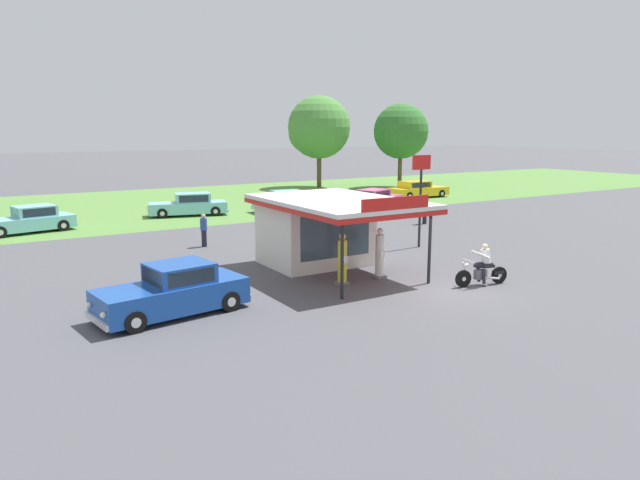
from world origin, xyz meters
name	(u,v)px	position (x,y,z in m)	size (l,w,h in m)	color
ground_plane	(450,290)	(0.00, 0.00, 0.00)	(300.00, 300.00, 0.00)	#4C4C51
grass_verge_strip	(184,202)	(0.00, 30.00, 0.00)	(120.00, 24.00, 0.01)	#56843D
service_station_kiosk	(320,225)	(-1.97, 5.79, 1.76)	(4.85, 7.38, 3.44)	silver
gas_pump_nearside	(342,261)	(-2.85, 2.79, 0.89)	(0.44, 0.44, 1.95)	slate
gas_pump_offside	(380,255)	(-1.09, 2.79, 0.91)	(0.44, 0.44, 1.99)	slate
motorcycle_with_rider	(483,268)	(1.53, -0.07, 0.65)	(2.20, 0.77, 1.58)	black
featured_classic_sedan	(173,292)	(-9.36, 2.56, 0.73)	(4.99, 2.50, 1.62)	#19479E
parked_car_back_row_far_left	(189,205)	(-1.95, 22.87, 0.70)	(5.52, 2.93, 1.52)	#7AC6D1
parked_car_back_row_centre_right	(418,190)	(18.25, 22.73, 0.67)	(5.48, 2.08, 1.44)	gold
parked_car_back_row_left	(29,221)	(-11.84, 21.29, 0.68)	(5.28, 2.90, 1.50)	#7AC6D1
parked_car_back_row_centre_left	(373,201)	(10.31, 18.55, 0.68)	(5.72, 3.29, 1.49)	#E55993
parked_car_back_row_centre	(286,202)	(4.65, 21.24, 0.69)	(4.93, 2.16, 1.49)	#7AC6D1
bystander_admiring_sedan	(204,229)	(-4.80, 12.25, 0.87)	(0.34, 0.34, 1.65)	black
bystander_strolling_foreground	(425,210)	(9.32, 11.85, 0.88)	(0.36, 0.36, 1.65)	black
tree_oak_left	(401,131)	(22.79, 30.73, 5.58)	(5.47, 5.47, 8.33)	brown
tree_oak_distant_spare	(317,129)	(15.62, 35.11, 5.86)	(6.23, 6.23, 9.10)	brown
roadside_pole_sign	(421,184)	(4.26, 6.60, 3.11)	(1.10, 0.12, 4.53)	black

